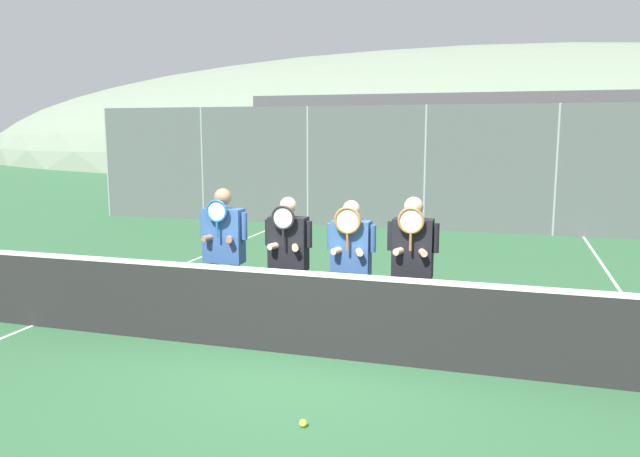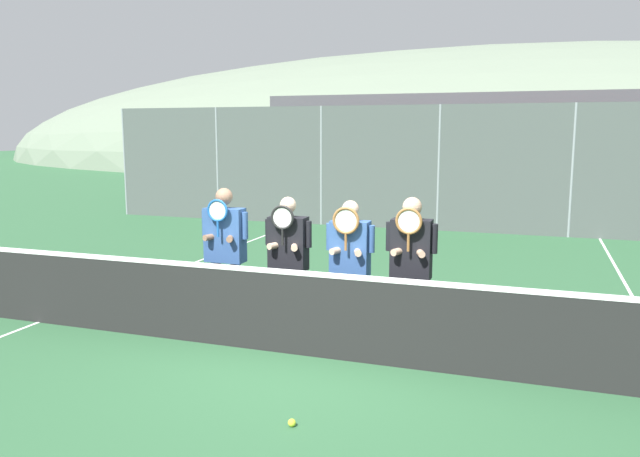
# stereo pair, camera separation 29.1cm
# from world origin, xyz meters

# --- Properties ---
(ground_plane) EXTENTS (120.00, 120.00, 0.00)m
(ground_plane) POSITION_xyz_m (0.00, 0.00, 0.00)
(ground_plane) COLOR #2D5B38
(hill_distant) EXTENTS (90.70, 50.39, 17.64)m
(hill_distant) POSITION_xyz_m (0.00, 47.48, 0.00)
(hill_distant) COLOR slate
(hill_distant) RESTS_ON ground_plane
(clubhouse_building) EXTENTS (15.92, 5.50, 3.69)m
(clubhouse_building) POSITION_xyz_m (1.24, 17.10, 1.87)
(clubhouse_building) COLOR tan
(clubhouse_building) RESTS_ON ground_plane
(fence_back) EXTENTS (18.57, 0.06, 3.13)m
(fence_back) POSITION_xyz_m (0.00, 9.38, 1.56)
(fence_back) COLOR gray
(fence_back) RESTS_ON ground_plane
(tennis_net) EXTENTS (10.15, 0.09, 1.07)m
(tennis_net) POSITION_xyz_m (0.00, 0.00, 0.50)
(tennis_net) COLOR gray
(tennis_net) RESTS_ON ground_plane
(court_line_left_sideline) EXTENTS (0.05, 16.00, 0.01)m
(court_line_left_sideline) POSITION_xyz_m (-3.77, 3.00, 0.00)
(court_line_left_sideline) COLOR white
(court_line_left_sideline) RESTS_ON ground_plane
(court_line_right_sideline) EXTENTS (0.05, 16.00, 0.01)m
(court_line_right_sideline) POSITION_xyz_m (3.77, 3.00, 0.00)
(court_line_right_sideline) COLOR white
(court_line_right_sideline) RESTS_ON ground_plane
(player_leftmost) EXTENTS (0.63, 0.34, 1.79)m
(player_leftmost) POSITION_xyz_m (-1.34, 0.62, 1.07)
(player_leftmost) COLOR #232838
(player_leftmost) RESTS_ON ground_plane
(player_center_left) EXTENTS (0.60, 0.34, 1.71)m
(player_center_left) POSITION_xyz_m (-0.48, 0.60, 1.01)
(player_center_left) COLOR black
(player_center_left) RESTS_ON ground_plane
(player_center_right) EXTENTS (0.58, 0.34, 1.69)m
(player_center_right) POSITION_xyz_m (0.30, 0.59, 1.00)
(player_center_right) COLOR black
(player_center_right) RESTS_ON ground_plane
(player_rightmost) EXTENTS (0.58, 0.34, 1.76)m
(player_rightmost) POSITION_xyz_m (1.02, 0.55, 1.05)
(player_rightmost) COLOR white
(player_rightmost) RESTS_ON ground_plane
(car_far_left) EXTENTS (4.22, 1.91, 1.75)m
(car_far_left) POSITION_xyz_m (-4.81, 11.63, 0.89)
(car_far_left) COLOR silver
(car_far_left) RESTS_ON ground_plane
(car_left_of_center) EXTENTS (4.40, 2.04, 1.66)m
(car_left_of_center) POSITION_xyz_m (0.19, 11.97, 0.86)
(car_left_of_center) COLOR maroon
(car_left_of_center) RESTS_ON ground_plane
(car_center) EXTENTS (4.15, 1.92, 1.86)m
(car_center) POSITION_xyz_m (5.16, 11.93, 0.94)
(car_center) COLOR maroon
(car_center) RESTS_ON ground_plane
(tennis_ball_on_court) EXTENTS (0.07, 0.07, 0.07)m
(tennis_ball_on_court) POSITION_xyz_m (0.44, -1.62, 0.03)
(tennis_ball_on_court) COLOR #CCDB33
(tennis_ball_on_court) RESTS_ON ground_plane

